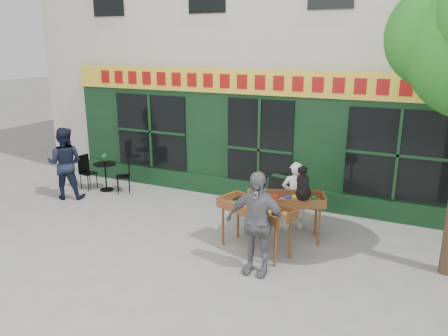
{
  "coord_description": "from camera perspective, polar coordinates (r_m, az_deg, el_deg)",
  "views": [
    {
      "loc": [
        3.66,
        -7.6,
        3.87
      ],
      "look_at": [
        -0.12,
        0.5,
        1.33
      ],
      "focal_mm": 35.0,
      "sensor_mm": 36.0,
      "label": 1
    }
  ],
  "objects": [
    {
      "name": "ground",
      "position": [
        9.28,
        -0.65,
        -8.79
      ],
      "size": [
        80.0,
        80.0,
        0.0
      ],
      "primitive_type": "plane",
      "color": "slate",
      "rests_on": "ground"
    },
    {
      "name": "dog",
      "position": [
        8.57,
        10.31,
        -1.93
      ],
      "size": [
        0.53,
        0.68,
        0.6
      ],
      "primitive_type": null,
      "rotation": [
        0.0,
        0.0,
        0.37
      ],
      "color": "black",
      "rests_on": "book_cart_center"
    },
    {
      "name": "bistro_chair_right",
      "position": [
        11.98,
        -12.65,
        -0.58
      ],
      "size": [
        0.51,
        0.51,
        0.95
      ],
      "rotation": [
        0.0,
        0.0,
        -0.94
      ],
      "color": "black",
      "rests_on": "ground"
    },
    {
      "name": "bistro_table",
      "position": [
        12.29,
        -15.24,
        -0.41
      ],
      "size": [
        0.6,
        0.6,
        0.76
      ],
      "color": "black",
      "rests_on": "ground"
    },
    {
      "name": "man_right",
      "position": [
        7.53,
        4.26,
        -7.21
      ],
      "size": [
        1.09,
        0.47,
        1.85
      ],
      "primitive_type": "imported",
      "rotation": [
        0.0,
        0.0,
        0.02
      ],
      "color": "#5D5D62",
      "rests_on": "ground"
    },
    {
      "name": "book_cart_center",
      "position": [
        8.85,
        8.06,
        -4.45
      ],
      "size": [
        1.62,
        1.12,
        0.99
      ],
      "rotation": [
        0.0,
        0.0,
        0.37
      ],
      "color": "brown",
      "rests_on": "ground"
    },
    {
      "name": "book_cart_right",
      "position": [
        8.32,
        4.16,
        -5.68
      ],
      "size": [
        1.62,
        1.08,
        0.99
      ],
      "rotation": [
        0.0,
        0.0,
        -0.33
      ],
      "color": "brown",
      "rests_on": "ground"
    },
    {
      "name": "chalkboard",
      "position": [
        10.85,
        6.8,
        -2.91
      ],
      "size": [
        0.59,
        0.29,
        0.79
      ],
      "rotation": [
        0.0,
        0.0,
        -0.19
      ],
      "color": "black",
      "rests_on": "ground"
    },
    {
      "name": "man_left",
      "position": [
        11.9,
        -20.05,
        0.59
      ],
      "size": [
        1.12,
        1.03,
        1.86
      ],
      "primitive_type": "imported",
      "rotation": [
        0.0,
        0.0,
        3.6
      ],
      "color": "black",
      "rests_on": "ground"
    },
    {
      "name": "building",
      "position": [
        14.1,
        10.53,
        20.11
      ],
      "size": [
        14.0,
        7.26,
        10.0
      ],
      "color": "beige",
      "rests_on": "ground"
    },
    {
      "name": "bistro_chair_left",
      "position": [
        12.62,
        -17.61,
        -0.12
      ],
      "size": [
        0.42,
        0.41,
        0.95
      ],
      "rotation": [
        0.0,
        0.0,
        1.41
      ],
      "color": "black",
      "rests_on": "ground"
    },
    {
      "name": "potted_plant",
      "position": [
        12.2,
        -15.36,
        1.2
      ],
      "size": [
        0.15,
        0.11,
        0.27
      ],
      "primitive_type": "imported",
      "rotation": [
        0.0,
        0.0,
        0.11
      ],
      "color": "gray",
      "rests_on": "bistro_table"
    },
    {
      "name": "woman",
      "position": [
        9.46,
        9.21,
        -3.62
      ],
      "size": [
        0.64,
        0.53,
        1.49
      ],
      "primitive_type": "imported",
      "rotation": [
        0.0,
        0.0,
        3.51
      ],
      "color": "white",
      "rests_on": "ground"
    }
  ]
}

